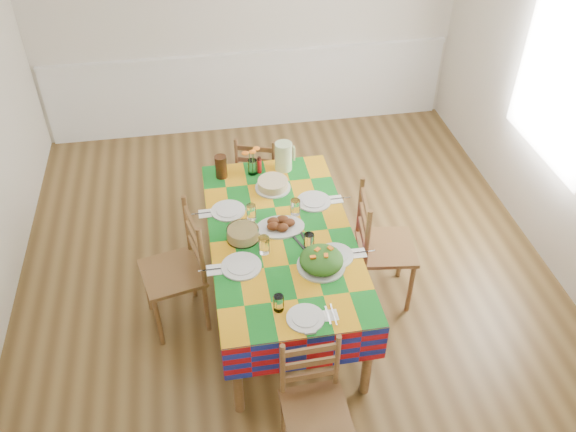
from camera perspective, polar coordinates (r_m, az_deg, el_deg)
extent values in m
cube|color=brown|center=(5.24, -0.10, -5.66)|extent=(4.50, 5.00, 0.04)
cube|color=silver|center=(6.63, -3.96, 18.62)|extent=(4.50, 0.04, 2.70)
cube|color=white|center=(6.76, -3.74, 14.90)|extent=(4.41, 0.06, 0.04)
cube|color=white|center=(6.97, -3.60, 11.59)|extent=(4.41, 0.03, 0.90)
plane|color=white|center=(5.34, 24.14, 11.72)|extent=(0.00, 1.40, 1.40)
cylinder|color=brown|center=(4.12, -4.78, -14.79)|extent=(0.07, 0.07, 0.71)
cylinder|color=brown|center=(4.23, 7.49, -13.09)|extent=(0.07, 0.07, 0.71)
cylinder|color=brown|center=(5.37, -6.77, 0.67)|extent=(0.07, 0.07, 0.71)
cylinder|color=brown|center=(5.45, 2.48, 1.65)|extent=(0.07, 0.07, 0.71)
cube|color=brown|center=(4.47, -0.62, -2.01)|extent=(1.00, 1.90, 0.04)
cube|color=#AA0E11|center=(4.46, -0.62, -1.78)|extent=(1.04, 1.94, 0.01)
cube|color=#AA0E11|center=(4.53, -7.14, -3.97)|extent=(0.01, 1.94, 0.30)
cube|color=#AA0E11|center=(4.65, 5.75, -2.49)|extent=(0.01, 1.94, 0.30)
cube|color=#AA0E11|center=(3.91, 1.74, -12.79)|extent=(1.04, 0.01, 0.30)
cube|color=#AA0E11|center=(5.31, -2.29, 3.78)|extent=(1.04, 0.01, 0.30)
cylinder|color=silver|center=(3.88, 1.65, -9.53)|extent=(0.24, 0.24, 0.01)
cylinder|color=silver|center=(3.87, 1.65, -9.45)|extent=(0.17, 0.17, 0.01)
cylinder|color=white|center=(3.89, -0.89, -8.13)|extent=(0.07, 0.07, 0.12)
cube|color=white|center=(3.91, 4.02, -9.25)|extent=(0.09, 0.09, 0.01)
cube|color=silver|center=(3.90, 3.76, -9.24)|extent=(0.01, 0.15, 0.00)
cube|color=silver|center=(3.91, 4.28, -9.17)|extent=(0.01, 0.18, 0.00)
cylinder|color=silver|center=(4.21, -4.39, -4.71)|extent=(0.28, 0.28, 0.01)
cylinder|color=silver|center=(4.20, -4.39, -4.61)|extent=(0.20, 0.20, 0.01)
cylinder|color=white|center=(4.27, -2.25, -2.72)|extent=(0.08, 0.08, 0.14)
cube|color=white|center=(4.21, -6.92, -5.03)|extent=(0.10, 0.10, 0.01)
cube|color=silver|center=(4.20, -7.21, -5.01)|extent=(0.18, 0.01, 0.00)
cube|color=silver|center=(4.20, -6.65, -4.95)|extent=(0.21, 0.01, 0.00)
cylinder|color=silver|center=(4.68, -5.63, 0.50)|extent=(0.26, 0.26, 0.01)
cylinder|color=silver|center=(4.67, -5.63, 0.59)|extent=(0.19, 0.19, 0.01)
cylinder|color=white|center=(4.56, -3.46, 0.36)|extent=(0.07, 0.07, 0.13)
cube|color=white|center=(4.68, -7.76, 0.23)|extent=(0.10, 0.10, 0.01)
cube|color=silver|center=(4.67, -8.01, 0.25)|extent=(0.17, 0.01, 0.00)
cube|color=silver|center=(4.67, -7.53, 0.30)|extent=(0.20, 0.01, 0.00)
cylinder|color=silver|center=(4.29, 4.42, -3.70)|extent=(0.26, 0.26, 0.01)
cylinder|color=silver|center=(4.28, 4.43, -3.61)|extent=(0.18, 0.18, 0.01)
cylinder|color=white|center=(4.31, 1.98, -2.38)|extent=(0.07, 0.07, 0.13)
cube|color=white|center=(4.33, 6.66, -3.46)|extent=(0.10, 0.10, 0.01)
cube|color=silver|center=(4.32, 6.42, -3.45)|extent=(0.16, 0.01, 0.00)
cube|color=silver|center=(4.33, 6.92, -3.39)|extent=(0.19, 0.01, 0.00)
cylinder|color=silver|center=(4.75, 2.43, 1.38)|extent=(0.27, 0.27, 0.01)
cylinder|color=silver|center=(4.74, 2.43, 1.47)|extent=(0.19, 0.19, 0.01)
cylinder|color=white|center=(4.60, 0.69, 0.83)|extent=(0.08, 0.08, 0.13)
cube|color=white|center=(4.79, 4.52, 1.56)|extent=(0.10, 0.10, 0.01)
cube|color=silver|center=(4.78, 4.29, 1.58)|extent=(0.17, 0.01, 0.00)
cube|color=silver|center=(4.79, 4.75, 1.63)|extent=(0.20, 0.01, 0.00)
ellipsoid|color=silver|center=(4.50, -0.72, -1.05)|extent=(0.36, 0.26, 0.02)
ellipsoid|color=#331208|center=(4.49, 0.08, -0.62)|extent=(0.10, 0.08, 0.05)
ellipsoid|color=#331208|center=(4.52, -0.52, -0.32)|extent=(0.10, 0.08, 0.05)
ellipsoid|color=#331208|center=(4.50, -1.38, -0.51)|extent=(0.10, 0.08, 0.05)
ellipsoid|color=#331208|center=(4.46, -1.40, -0.96)|extent=(0.10, 0.08, 0.05)
ellipsoid|color=#331208|center=(4.45, -0.55, -1.09)|extent=(0.10, 0.08, 0.05)
cylinder|color=silver|center=(4.21, 3.12, -4.64)|extent=(0.34, 0.34, 0.02)
ellipsoid|color=#133F0F|center=(4.17, 3.14, -4.12)|extent=(0.30, 0.30, 0.13)
cube|color=orange|center=(4.09, 2.35, -3.87)|extent=(0.04, 0.03, 0.01)
cube|color=orange|center=(4.15, 2.77, -3.16)|extent=(0.05, 0.05, 0.01)
cube|color=orange|center=(4.11, 3.58, -3.72)|extent=(0.03, 0.04, 0.01)
cube|color=orange|center=(4.16, 3.98, -3.02)|extent=(0.04, 0.05, 0.01)
cylinder|color=white|center=(4.41, -4.26, -1.67)|extent=(0.24, 0.24, 0.09)
cylinder|color=#E8C97A|center=(4.41, -4.26, -1.67)|extent=(0.22, 0.22, 0.07)
cylinder|color=silver|center=(4.89, -1.43, 2.67)|extent=(0.29, 0.29, 0.01)
cylinder|color=tan|center=(4.87, -1.43, 3.04)|extent=(0.24, 0.24, 0.07)
cube|color=black|center=(4.37, 1.11, -2.60)|extent=(0.11, 0.26, 0.01)
cube|color=black|center=(4.39, 1.65, -2.38)|extent=(0.05, 0.27, 0.01)
cylinder|color=white|center=(5.03, -3.34, 4.62)|extent=(0.08, 0.08, 0.13)
cylinder|color=#376622|center=(5.01, -3.61, 5.03)|extent=(0.01, 0.01, 0.18)
ellipsoid|color=orange|center=(4.95, -4.03, 5.89)|extent=(0.06, 0.06, 0.02)
cylinder|color=#376622|center=(5.02, -3.19, 5.15)|extent=(0.01, 0.01, 0.18)
ellipsoid|color=orange|center=(4.97, -2.98, 6.32)|extent=(0.06, 0.06, 0.02)
cylinder|color=#376622|center=(4.99, -3.34, 4.96)|extent=(0.01, 0.01, 0.18)
ellipsoid|color=orange|center=(4.90, -3.36, 6.01)|extent=(0.06, 0.06, 0.02)
cylinder|color=red|center=(5.03, -2.69, 4.80)|extent=(0.04, 0.04, 0.15)
cylinder|color=#BFDA9A|center=(5.05, -0.42, 5.61)|extent=(0.14, 0.14, 0.24)
cylinder|color=black|center=(5.00, -6.29, 4.61)|extent=(0.10, 0.10, 0.20)
cube|color=silver|center=(3.80, 2.10, -10.83)|extent=(0.07, 0.02, 0.02)
cylinder|color=brown|center=(4.13, -0.44, -18.03)|extent=(0.03, 0.03, 0.42)
cylinder|color=brown|center=(4.17, 4.32, -17.21)|extent=(0.03, 0.03, 0.42)
cube|color=brown|center=(3.88, 2.59, -17.75)|extent=(0.40, 0.39, 0.03)
cylinder|color=brown|center=(3.77, -0.50, -14.26)|extent=(0.03, 0.03, 0.47)
cylinder|color=brown|center=(3.82, 4.61, -13.41)|extent=(0.03, 0.03, 0.47)
cube|color=brown|center=(3.86, 2.04, -14.68)|extent=(0.34, 0.03, 0.05)
cube|color=brown|center=(3.77, 2.09, -13.59)|extent=(0.34, 0.03, 0.05)
cube|color=brown|center=(3.67, 2.13, -12.44)|extent=(0.34, 0.03, 0.05)
cylinder|color=brown|center=(5.88, -0.72, 3.08)|extent=(0.03, 0.03, 0.42)
cylinder|color=brown|center=(5.94, -3.90, 3.36)|extent=(0.03, 0.03, 0.42)
cylinder|color=brown|center=(5.63, -1.24, 1.21)|extent=(0.03, 0.03, 0.42)
cylinder|color=brown|center=(5.69, -4.55, 1.52)|extent=(0.03, 0.03, 0.42)
cube|color=brown|center=(5.65, -2.67, 4.11)|extent=(0.49, 0.47, 0.03)
cylinder|color=brown|center=(5.37, -1.33, 4.84)|extent=(0.03, 0.03, 0.46)
cylinder|color=brown|center=(5.43, -4.81, 5.13)|extent=(0.03, 0.03, 0.46)
cube|color=brown|center=(5.45, -3.04, 4.19)|extent=(0.32, 0.12, 0.05)
cube|color=brown|center=(5.38, -3.09, 5.23)|extent=(0.32, 0.12, 0.05)
cube|color=brown|center=(5.31, -3.13, 6.31)|extent=(0.32, 0.12, 0.05)
cylinder|color=brown|center=(4.91, -13.03, -6.47)|extent=(0.04, 0.04, 0.48)
cylinder|color=brown|center=(4.65, -12.01, -9.68)|extent=(0.04, 0.04, 0.48)
cylinder|color=brown|center=(4.95, -8.91, -5.40)|extent=(0.04, 0.04, 0.48)
cylinder|color=brown|center=(4.68, -7.63, -8.51)|extent=(0.04, 0.04, 0.48)
cube|color=brown|center=(4.61, -10.78, -5.27)|extent=(0.52, 0.54, 0.03)
cylinder|color=brown|center=(4.61, -9.41, -0.83)|extent=(0.04, 0.04, 0.54)
cylinder|color=brown|center=(4.32, -8.07, -3.91)|extent=(0.04, 0.04, 0.54)
cube|color=brown|center=(4.53, -8.63, -3.34)|extent=(0.11, 0.38, 0.05)
cube|color=brown|center=(4.44, -8.80, -2.01)|extent=(0.11, 0.38, 0.05)
cube|color=brown|center=(4.35, -8.98, -0.62)|extent=(0.11, 0.38, 0.05)
cylinder|color=brown|center=(4.87, 11.38, -6.67)|extent=(0.04, 0.04, 0.49)
cylinder|color=brown|center=(5.14, 10.55, -3.54)|extent=(0.04, 0.04, 0.49)
cylinder|color=brown|center=(4.80, 7.05, -6.87)|extent=(0.04, 0.04, 0.49)
cylinder|color=brown|center=(5.07, 6.46, -3.69)|extent=(0.04, 0.04, 0.49)
cube|color=brown|center=(4.79, 9.17, -2.92)|extent=(0.49, 0.51, 0.03)
cylinder|color=brown|center=(4.44, 7.43, -2.26)|extent=(0.04, 0.04, 0.54)
cylinder|color=brown|center=(4.74, 6.77, 0.88)|extent=(0.04, 0.04, 0.54)
cube|color=brown|center=(4.66, 6.99, -1.66)|extent=(0.07, 0.39, 0.05)
cube|color=brown|center=(4.57, 7.12, -0.33)|extent=(0.07, 0.39, 0.05)
cube|color=brown|center=(4.48, 7.27, 1.07)|extent=(0.07, 0.39, 0.05)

